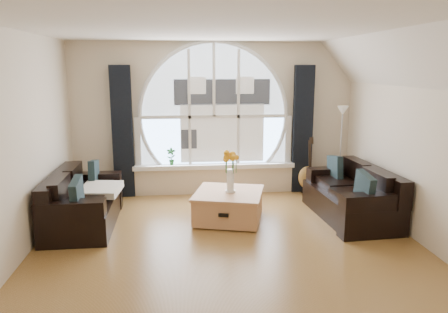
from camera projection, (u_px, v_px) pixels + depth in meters
ground at (231, 255)px, 5.34m from camera, size 5.00×5.50×0.01m
ceiling at (232, 27)px, 4.78m from camera, size 5.00×5.50×0.01m
wall_back at (214, 119)px, 7.74m from camera, size 5.00×0.01×2.70m
wall_front at (289, 239)px, 2.38m from camera, size 5.00×0.01×2.70m
wall_left at (9, 151)px, 4.82m from camera, size 0.01×5.50×2.70m
wall_right at (434, 143)px, 5.30m from camera, size 0.01×5.50×2.70m
attic_slope at (418, 60)px, 5.07m from camera, size 0.92×5.50×0.72m
arched_window at (214, 104)px, 7.65m from camera, size 2.60×0.06×2.15m
window_sill at (214, 166)px, 7.81m from camera, size 2.90×0.22×0.08m
window_frame at (214, 104)px, 7.62m from camera, size 2.76×0.08×2.15m
neighbor_house at (222, 111)px, 7.68m from camera, size 1.70×0.02×1.50m
curtain_left at (123, 132)px, 7.51m from camera, size 0.35×0.12×2.30m
curtain_right at (303, 130)px, 7.82m from camera, size 0.35×0.12×2.30m
sofa_left at (84, 199)px, 6.25m from camera, size 0.90×1.75×0.77m
sofa_right at (351, 193)px, 6.56m from camera, size 1.00×1.82×0.79m
coffee_chest at (229, 205)px, 6.50m from camera, size 1.20×1.20×0.48m
throw_blanket at (101, 190)px, 6.35m from camera, size 0.61×0.61×0.10m
vase_flowers at (230, 167)px, 6.37m from camera, size 0.24×0.24×0.70m
floor_lamp at (340, 151)px, 7.68m from camera, size 0.24×0.24×1.60m
guitar at (309, 165)px, 7.77m from camera, size 0.37×0.25×1.06m
potted_plant at (171, 156)px, 7.70m from camera, size 0.16×0.11×0.31m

